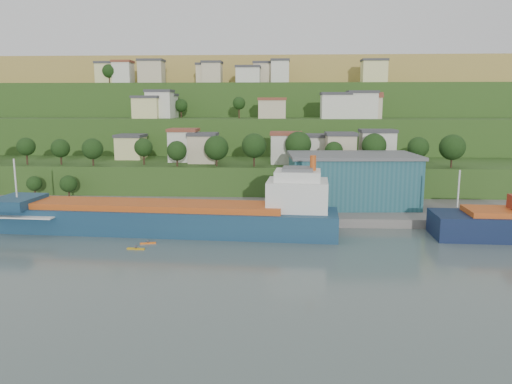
# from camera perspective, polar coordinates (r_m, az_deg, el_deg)

# --- Properties ---
(ground) EXTENTS (500.00, 500.00, 0.00)m
(ground) POSITION_cam_1_polar(r_m,az_deg,el_deg) (98.10, -8.68, -5.98)
(ground) COLOR #42504C
(ground) RESTS_ON ground
(quay) EXTENTS (220.00, 26.00, 4.00)m
(quay) POSITION_cam_1_polar(r_m,az_deg,el_deg) (123.27, 3.12, -2.58)
(quay) COLOR slate
(quay) RESTS_ON ground
(hillside) EXTENTS (360.00, 210.23, 96.00)m
(hillside) POSITION_cam_1_polar(r_m,az_deg,el_deg) (263.10, -1.30, 4.15)
(hillside) COLOR #284719
(hillside) RESTS_ON ground
(cargo_ship_near) EXTENTS (72.93, 16.17, 18.58)m
(cargo_ship_near) POSITION_cam_1_polar(r_m,az_deg,el_deg) (107.06, -9.07, -3.00)
(cargo_ship_near) COLOR navy
(cargo_ship_near) RESTS_ON ground
(warehouse) EXTENTS (32.05, 20.77, 12.80)m
(warehouse) POSITION_cam_1_polar(r_m,az_deg,el_deg) (125.90, 10.90, 1.42)
(warehouse) COLOR #1E505A
(warehouse) RESTS_ON quay
(caravan) EXTENTS (5.72, 2.86, 2.57)m
(caravan) POSITION_cam_1_polar(r_m,az_deg,el_deg) (136.91, -27.24, -1.36)
(caravan) COLOR white
(caravan) RESTS_ON pebble_beach
(dinghy) EXTENTS (4.86, 3.48, 0.91)m
(dinghy) POSITION_cam_1_polar(r_m,az_deg,el_deg) (133.46, -25.97, -1.89)
(dinghy) COLOR silver
(dinghy) RESTS_ON pebble_beach
(kayak_orange) EXTENTS (3.09, 1.29, 0.76)m
(kayak_orange) POSITION_cam_1_polar(r_m,az_deg,el_deg) (99.92, -12.25, -5.67)
(kayak_orange) COLOR orange
(kayak_orange) RESTS_ON ground
(kayak_yellow) EXTENTS (3.38, 0.83, 0.84)m
(kayak_yellow) POSITION_cam_1_polar(r_m,az_deg,el_deg) (96.64, -13.57, -6.24)
(kayak_yellow) COLOR #BF9216
(kayak_yellow) RESTS_ON ground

